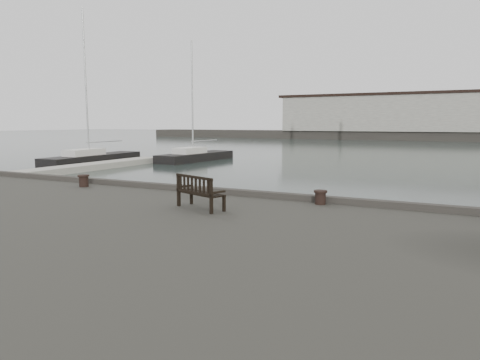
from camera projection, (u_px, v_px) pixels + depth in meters
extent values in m
plane|color=black|center=(218.00, 239.00, 14.28)|extent=(400.00, 400.00, 0.00)
cube|color=#B8B7AB|center=(50.00, 171.00, 31.95)|extent=(2.00, 24.00, 0.50)
cube|color=#383530|center=(419.00, 136.00, 95.81)|extent=(140.00, 8.00, 2.00)
cube|color=#B8B7AB|center=(383.00, 114.00, 98.68)|extent=(46.00, 9.00, 8.00)
cube|color=black|center=(384.00, 95.00, 98.11)|extent=(48.00, 9.50, 0.60)
cube|color=black|center=(201.00, 193.00, 11.37)|extent=(1.60, 1.01, 0.04)
cube|color=black|center=(194.00, 186.00, 11.19)|extent=(1.44, 0.58, 0.46)
cube|color=black|center=(201.00, 201.00, 11.39)|extent=(1.49, 0.91, 0.42)
cylinder|color=black|center=(84.00, 181.00, 15.35)|extent=(0.48, 0.48, 0.43)
cylinder|color=black|center=(320.00, 197.00, 12.01)|extent=(0.47, 0.47, 0.39)
cube|color=black|center=(94.00, 162.00, 41.54)|extent=(3.07, 11.57, 1.40)
cube|color=silver|center=(93.00, 152.00, 41.41)|extent=(1.85, 4.09, 0.60)
cylinder|color=#B2B5B7|center=(90.00, 83.00, 40.56)|extent=(0.16, 0.16, 13.54)
cube|color=black|center=(196.00, 160.00, 44.06)|extent=(3.51, 10.20, 1.40)
cube|color=silver|center=(196.00, 150.00, 43.92)|extent=(2.05, 3.64, 0.60)
cylinder|color=#B2B5B7|center=(195.00, 98.00, 43.23)|extent=(0.16, 0.16, 11.12)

